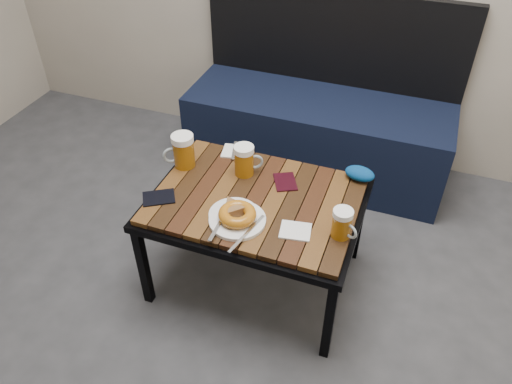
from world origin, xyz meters
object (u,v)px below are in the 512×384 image
(bench, at_px, (318,127))
(passport_burgundy, at_px, (285,182))
(plate_bagel, at_px, (237,217))
(beer_mug_left, at_px, (183,151))
(passport_navy, at_px, (159,198))
(cafe_table, at_px, (256,206))
(knit_pouch, at_px, (360,174))
(beer_mug_right, at_px, (342,224))
(beer_mug_centre, at_px, (245,160))
(plate_pie, at_px, (234,212))

(bench, relative_size, passport_burgundy, 11.77)
(bench, xyz_separation_m, plate_bagel, (-0.05, -1.06, 0.22))
(beer_mug_left, bearing_deg, bench, -150.61)
(passport_burgundy, bearing_deg, bench, 66.59)
(passport_navy, relative_size, passport_burgundy, 1.05)
(cafe_table, relative_size, beer_mug_left, 5.60)
(beer_mug_left, relative_size, passport_navy, 1.20)
(bench, xyz_separation_m, knit_pouch, (0.33, -0.64, 0.23))
(bench, bearing_deg, beer_mug_right, -71.77)
(passport_burgundy, height_order, knit_pouch, knit_pouch)
(passport_burgundy, bearing_deg, beer_mug_left, 157.79)
(bench, height_order, beer_mug_centre, bench)
(cafe_table, xyz_separation_m, knit_pouch, (0.36, 0.26, 0.07))
(beer_mug_left, height_order, plate_pie, beer_mug_left)
(plate_pie, xyz_separation_m, knit_pouch, (0.40, 0.39, 0.01))
(plate_bagel, xyz_separation_m, passport_burgundy, (0.10, 0.29, -0.02))
(beer_mug_right, height_order, plate_bagel, beer_mug_right)
(plate_bagel, distance_m, passport_burgundy, 0.30)
(passport_burgundy, distance_m, knit_pouch, 0.31)
(cafe_table, height_order, plate_bagel, plate_bagel)
(plate_pie, height_order, passport_burgundy, plate_pie)
(beer_mug_centre, bearing_deg, plate_bagel, -102.08)
(bench, distance_m, cafe_table, 0.92)
(bench, distance_m, passport_navy, 1.13)
(knit_pouch, bearing_deg, beer_mug_centre, -164.38)
(beer_mug_left, bearing_deg, beer_mug_right, 130.75)
(cafe_table, relative_size, passport_navy, 6.75)
(beer_mug_left, distance_m, passport_navy, 0.24)
(beer_mug_centre, height_order, knit_pouch, beer_mug_centre)
(plate_pie, distance_m, plate_bagel, 0.04)
(passport_navy, bearing_deg, plate_pie, 59.34)
(beer_mug_centre, relative_size, passport_navy, 1.08)
(beer_mug_centre, xyz_separation_m, plate_pie, (0.06, -0.26, -0.05))
(beer_mug_left, distance_m, plate_bagel, 0.43)
(cafe_table, distance_m, plate_bagel, 0.17)
(beer_mug_left, relative_size, plate_pie, 0.78)
(knit_pouch, bearing_deg, passport_burgundy, -155.36)
(cafe_table, height_order, plate_pie, plate_pie)
(beer_mug_centre, relative_size, passport_burgundy, 1.13)
(beer_mug_right, relative_size, knit_pouch, 0.95)
(passport_burgundy, bearing_deg, knit_pouch, -2.23)
(bench, xyz_separation_m, plate_pie, (-0.07, -1.04, 0.22))
(bench, distance_m, beer_mug_left, 0.94)
(plate_pie, height_order, passport_navy, plate_pie)
(passport_navy, bearing_deg, beer_mug_left, 148.97)
(plate_pie, xyz_separation_m, plate_bagel, (0.02, -0.03, 0.00))
(knit_pouch, bearing_deg, plate_bagel, -132.18)
(beer_mug_right, bearing_deg, beer_mug_left, -166.02)
(cafe_table, height_order, passport_burgundy, passport_burgundy)
(plate_bagel, relative_size, passport_navy, 2.25)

